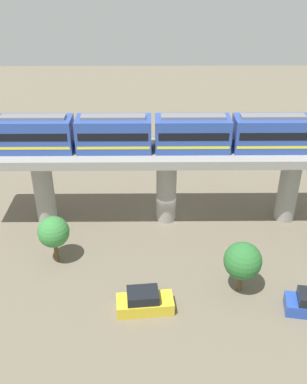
# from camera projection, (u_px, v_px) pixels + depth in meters

# --- Properties ---
(ground_plane) EXTENTS (120.00, 120.00, 0.00)m
(ground_plane) POSITION_uv_depth(u_px,v_px,m) (166.00, 218.00, 43.12)
(ground_plane) COLOR #706654
(viaduct) EXTENTS (5.20, 35.80, 7.47)m
(viaduct) POSITION_uv_depth(u_px,v_px,m) (167.00, 165.00, 40.18)
(viaduct) COLOR #999691
(viaduct) RESTS_ON ground
(train) EXTENTS (2.64, 27.45, 3.24)m
(train) POSITION_uv_depth(u_px,v_px,m) (153.00, 134.00, 38.58)
(train) COLOR #2D4CA5
(train) RESTS_ON viaduct
(parked_car_yellow) EXTENTS (2.18, 4.35, 1.76)m
(parked_car_yellow) POSITION_uv_depth(u_px,v_px,m) (144.00, 302.00, 32.18)
(parked_car_yellow) COLOR yellow
(parked_car_yellow) RESTS_ON ground
(tree_near_viaduct) EXTENTS (2.64, 2.64, 4.31)m
(tree_near_viaduct) POSITION_uv_depth(u_px,v_px,m) (54.00, 232.00, 36.01)
(tree_near_viaduct) COLOR brown
(tree_near_viaduct) RESTS_ON ground
(tree_mid_lot) EXTENTS (2.91, 2.91, 4.35)m
(tree_mid_lot) POSITION_uv_depth(u_px,v_px,m) (243.00, 261.00, 32.92)
(tree_mid_lot) COLOR brown
(tree_mid_lot) RESTS_ON ground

